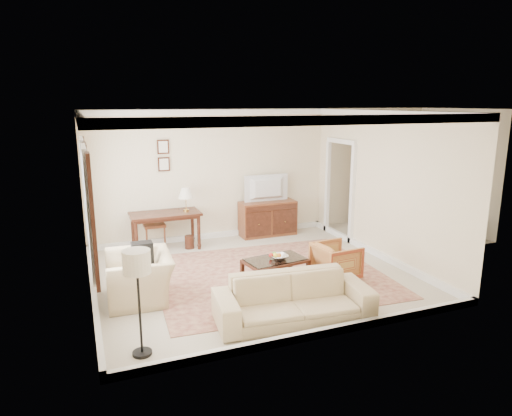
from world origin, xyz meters
TOP-DOWN VIEW (x-y plane):
  - room_shell at (0.00, 0.00)m, footprint 5.51×5.01m
  - annex_bedroom at (4.49, 1.15)m, footprint 3.00×2.70m
  - window_front at (-2.70, -0.70)m, footprint 0.12×1.56m
  - window_rear at (-2.70, 0.90)m, footprint 0.12×1.56m
  - doorway at (2.71, 1.50)m, footprint 0.10×1.12m
  - rug at (0.27, -0.19)m, footprint 4.19×3.66m
  - writing_desk at (-1.16, 2.04)m, footprint 1.44×0.72m
  - desk_chair at (-1.35, 2.39)m, footprint 0.55×0.55m
  - desk_lamp at (-0.71, 2.04)m, footprint 0.32×0.32m
  - framed_prints at (-1.06, 2.47)m, footprint 0.25×0.04m
  - sideboard at (1.25, 2.22)m, footprint 1.31×0.50m
  - tv at (1.25, 2.20)m, footprint 1.01×0.58m
  - coffee_table at (0.22, -0.55)m, footprint 1.12×0.75m
  - fruit_bowl at (0.27, -0.59)m, footprint 0.42×0.42m
  - book_a at (0.16, -0.58)m, footprint 0.25×0.20m
  - book_b at (0.33, -0.50)m, footprint 0.28×0.04m
  - striped_armchair at (1.30, -0.75)m, footprint 0.70×0.74m
  - club_armchair at (-2.02, -0.36)m, footprint 0.79×1.17m
  - backpack at (-1.95, -0.31)m, footprint 0.23×0.33m
  - sofa at (-0.09, -1.88)m, footprint 2.28×0.89m
  - floor_lamp at (-2.23, -2.03)m, footprint 0.33×0.33m

SIDE VIEW (x-z plane):
  - rug at x=0.27m, z-range 0.00..0.01m
  - book_b at x=0.33m, z-range -0.02..0.36m
  - book_a at x=0.16m, z-range -0.01..0.36m
  - coffee_table at x=0.22m, z-range 0.12..0.56m
  - annex_bedroom at x=4.49m, z-range -1.11..1.79m
  - striped_armchair at x=1.30m, z-range 0.00..0.71m
  - sideboard at x=1.25m, z-range 0.00..0.80m
  - sofa at x=-0.09m, z-range 0.00..0.87m
  - club_armchair at x=-2.02m, z-range 0.00..0.99m
  - fruit_bowl at x=0.27m, z-range 0.44..0.55m
  - desk_chair at x=-1.35m, z-range 0.00..1.05m
  - writing_desk at x=-1.16m, z-range 0.29..1.07m
  - backpack at x=-1.95m, z-range 0.54..0.94m
  - desk_lamp at x=-0.71m, z-range 0.79..1.29m
  - doorway at x=2.71m, z-range -0.05..2.20m
  - floor_lamp at x=-2.23m, z-range 0.44..1.79m
  - tv at x=1.25m, z-range 1.24..1.38m
  - window_front at x=-2.70m, z-range 0.65..2.45m
  - window_rear at x=-2.70m, z-range 0.65..2.45m
  - framed_prints at x=-1.06m, z-range 1.60..2.28m
  - room_shell at x=0.00m, z-range 1.02..3.93m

